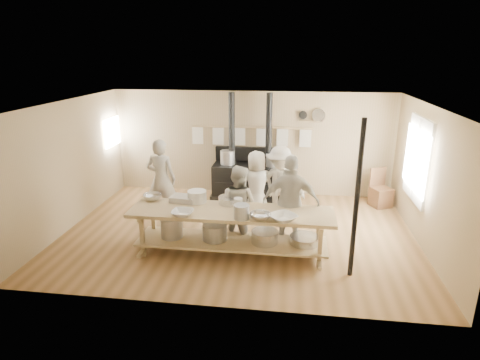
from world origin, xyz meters
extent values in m
plane|color=brown|center=(0.00, 0.00, 0.00)|extent=(7.00, 7.00, 0.00)
plane|color=tan|center=(0.00, 2.50, 1.30)|extent=(7.00, 0.00, 7.00)
plane|color=tan|center=(0.00, -2.50, 1.30)|extent=(7.00, 0.00, 7.00)
plane|color=tan|center=(-3.50, 0.00, 1.30)|extent=(0.00, 5.00, 5.00)
plane|color=tan|center=(3.50, 0.00, 1.30)|extent=(0.00, 5.00, 5.00)
plane|color=#C6B993|center=(0.00, 0.00, 2.60)|extent=(7.00, 7.00, 0.00)
cube|color=beige|center=(3.47, 0.60, 1.50)|extent=(0.06, 1.35, 1.65)
plane|color=white|center=(3.43, 0.60, 1.50)|extent=(0.00, 1.50, 1.50)
cube|color=beige|center=(3.42, 0.60, 1.50)|extent=(0.02, 0.03, 1.50)
plane|color=white|center=(-3.45, 2.00, 1.60)|extent=(0.00, 0.90, 0.90)
cube|color=black|center=(0.00, 2.10, 0.42)|extent=(1.80, 0.70, 0.85)
cube|color=black|center=(0.00, 2.10, 0.05)|extent=(1.90, 0.75, 0.10)
cube|color=black|center=(0.00, 2.40, 1.05)|extent=(1.80, 0.12, 0.35)
cylinder|color=black|center=(-0.45, 2.15, 1.73)|extent=(0.15, 0.15, 1.75)
cylinder|color=black|center=(0.45, 2.15, 1.73)|extent=(0.15, 0.15, 1.75)
cylinder|color=#B2B2B7|center=(-0.55, 2.10, 1.02)|extent=(0.36, 0.36, 0.34)
cylinder|color=gray|center=(0.55, 2.05, 1.00)|extent=(0.30, 0.30, 0.30)
cylinder|color=#9E835A|center=(0.00, 2.40, 1.72)|extent=(3.00, 0.04, 0.04)
cube|color=white|center=(-1.35, 2.40, 1.50)|extent=(0.28, 0.01, 0.46)
cube|color=white|center=(-0.81, 2.40, 1.50)|extent=(0.28, 0.01, 0.46)
cube|color=white|center=(-0.27, 2.40, 1.50)|extent=(0.28, 0.01, 0.46)
cube|color=white|center=(0.27, 2.40, 1.50)|extent=(0.28, 0.01, 0.46)
cube|color=white|center=(0.81, 2.40, 1.50)|extent=(0.28, 0.01, 0.46)
cube|color=white|center=(1.35, 2.40, 1.50)|extent=(0.28, 0.01, 0.46)
cube|color=#9E835A|center=(1.40, 2.42, 1.90)|extent=(0.50, 0.14, 0.03)
cylinder|color=black|center=(1.25, 2.44, 2.05)|extent=(0.20, 0.04, 0.20)
cylinder|color=silver|center=(1.62, 2.44, 2.05)|extent=(0.32, 0.03, 0.32)
cube|color=#9E835A|center=(0.00, -0.90, 0.82)|extent=(3.60, 0.90, 0.06)
cube|color=#9E835A|center=(0.00, -0.90, 0.25)|extent=(3.40, 0.80, 0.04)
cube|color=#9E835A|center=(0.00, -0.90, 0.20)|extent=(3.30, 0.06, 0.06)
cube|color=#9E835A|center=(-1.55, -1.20, 0.42)|extent=(0.07, 0.07, 0.85)
cube|color=#9E835A|center=(-1.55, -0.60, 0.42)|extent=(0.07, 0.07, 0.85)
cube|color=#9E835A|center=(1.55, -1.20, 0.42)|extent=(0.07, 0.07, 0.85)
cube|color=#9E835A|center=(1.55, -0.60, 0.42)|extent=(0.07, 0.07, 0.85)
cylinder|color=#B2B2B7|center=(-1.10, -0.90, 0.46)|extent=(0.40, 0.40, 0.38)
cylinder|color=gray|center=(-0.30, -0.90, 0.42)|extent=(0.44, 0.44, 0.30)
cylinder|color=silver|center=(0.60, -0.90, 0.38)|extent=(0.48, 0.48, 0.22)
cylinder|color=silver|center=(1.30, -0.90, 0.34)|extent=(0.52, 0.52, 0.14)
cylinder|color=black|center=(2.05, -1.35, 1.30)|extent=(0.08, 0.08, 2.60)
imported|color=#A5A092|center=(-1.76, 0.59, 0.88)|extent=(0.67, 0.46, 1.77)
imported|color=#A5A092|center=(0.05, -0.39, 0.77)|extent=(0.91, 0.82, 1.53)
imported|color=#A5A092|center=(0.30, 0.70, 0.77)|extent=(0.88, 0.74, 1.54)
imported|color=#A5A092|center=(1.04, -0.47, 0.89)|extent=(1.05, 0.45, 1.78)
imported|color=#A5A092|center=(0.79, 0.73, 0.83)|extent=(1.10, 0.67, 1.65)
cube|color=#543421|center=(3.15, 1.90, 0.23)|extent=(0.56, 0.56, 0.45)
cube|color=#543421|center=(3.07, 2.07, 0.65)|extent=(0.40, 0.21, 0.50)
imported|color=white|center=(-0.79, -1.23, 0.90)|extent=(0.37, 0.37, 0.09)
imported|color=silver|center=(-1.55, -0.57, 0.91)|extent=(0.50, 0.50, 0.11)
imported|color=white|center=(0.92, -1.23, 0.90)|extent=(0.61, 0.61, 0.11)
imported|color=silver|center=(0.54, -1.23, 0.91)|extent=(0.42, 0.42, 0.11)
cube|color=#B2B2B7|center=(-0.95, -0.57, 0.90)|extent=(0.50, 0.37, 0.10)
cylinder|color=silver|center=(-0.08, -0.57, 0.91)|extent=(0.49, 0.49, 0.13)
cylinder|color=gray|center=(0.23, -1.23, 0.97)|extent=(0.34, 0.34, 0.24)
cylinder|color=white|center=(-0.69, -0.57, 0.96)|extent=(0.37, 0.37, 0.22)
cylinder|color=white|center=(0.13, -0.92, 0.97)|extent=(0.20, 0.20, 0.24)
camera|label=1|loc=(1.02, -7.37, 3.53)|focal=30.00mm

